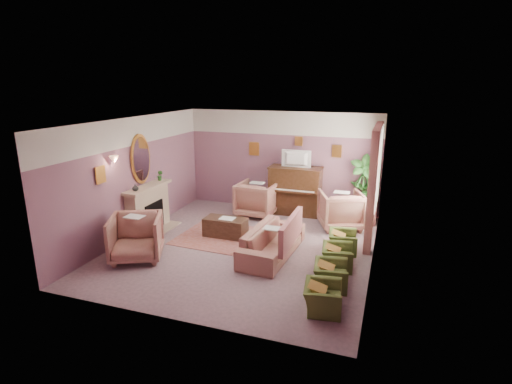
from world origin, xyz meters
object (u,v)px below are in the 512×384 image
(olive_chair_a, at_px, (323,293))
(floral_armchair_right, at_px, (341,208))
(olive_chair_c, at_px, (337,253))
(television, at_px, (296,158))
(olive_chair_b, at_px, (331,271))
(olive_chair_d, at_px, (343,238))
(sofa, at_px, (273,236))
(coffee_table, at_px, (226,227))
(side_table, at_px, (364,210))
(floral_armchair_left, at_px, (257,197))
(floral_armchair_front, at_px, (136,235))
(piano, at_px, (295,191))

(olive_chair_a, bearing_deg, floral_armchair_right, 93.55)
(olive_chair_c, bearing_deg, television, 118.46)
(floral_armchair_right, distance_m, olive_chair_b, 3.12)
(olive_chair_d, bearing_deg, olive_chair_a, -90.00)
(sofa, relative_size, olive_chair_b, 3.07)
(coffee_table, xyz_separation_m, side_table, (3.04, 2.02, 0.12))
(floral_armchair_left, xyz_separation_m, floral_armchair_front, (-1.45, -3.48, 0.00))
(television, bearing_deg, olive_chair_b, -67.01)
(floral_armchair_right, distance_m, olive_chair_d, 1.50)
(television, relative_size, sofa, 0.38)
(floral_armchair_front, distance_m, olive_chair_a, 4.06)
(piano, relative_size, floral_armchair_left, 1.34)
(olive_chair_a, height_order, olive_chair_c, same)
(floral_armchair_front, distance_m, olive_chair_d, 4.38)
(piano, bearing_deg, coffee_table, -117.59)
(olive_chair_d, bearing_deg, floral_armchair_left, 146.50)
(sofa, height_order, floral_armchair_right, floral_armchair_right)
(olive_chair_b, bearing_deg, olive_chair_a, -90.00)
(olive_chair_b, bearing_deg, olive_chair_c, 90.00)
(floral_armchair_right, xyz_separation_m, floral_armchair_front, (-3.75, -3.25, 0.00))
(olive_chair_b, bearing_deg, piano, 112.72)
(piano, distance_m, television, 0.95)
(coffee_table, relative_size, floral_armchair_left, 0.96)
(olive_chair_b, xyz_separation_m, olive_chair_c, (0.00, 0.82, 0.00))
(floral_armchair_right, distance_m, floral_armchair_front, 4.97)
(floral_armchair_right, bearing_deg, olive_chair_c, -83.91)
(olive_chair_a, height_order, side_table, side_table)
(sofa, bearing_deg, coffee_table, 154.29)
(piano, relative_size, floral_armchair_front, 1.34)
(piano, xyz_separation_m, television, (0.00, -0.05, 0.95))
(floral_armchair_front, bearing_deg, olive_chair_c, 13.64)
(piano, relative_size, coffee_table, 1.40)
(floral_armchair_left, distance_m, olive_chair_d, 3.06)
(piano, bearing_deg, television, -90.00)
(olive_chair_b, distance_m, side_table, 3.65)
(piano, bearing_deg, floral_armchair_left, -152.02)
(sofa, relative_size, floral_armchair_left, 2.02)
(coffee_table, bearing_deg, olive_chair_b, -30.44)
(floral_armchair_left, bearing_deg, television, 25.56)
(floral_armchair_left, bearing_deg, olive_chair_b, -52.56)
(coffee_table, relative_size, olive_chair_d, 1.45)
(sofa, distance_m, side_table, 3.16)
(olive_chair_c, bearing_deg, side_table, 84.19)
(television, height_order, sofa, television)
(piano, distance_m, olive_chair_c, 3.43)
(sofa, height_order, olive_chair_b, sofa)
(television, height_order, side_table, television)
(television, bearing_deg, side_table, -4.10)
(floral_armchair_right, bearing_deg, olive_chair_d, -80.56)
(floral_armchair_left, distance_m, olive_chair_a, 4.87)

